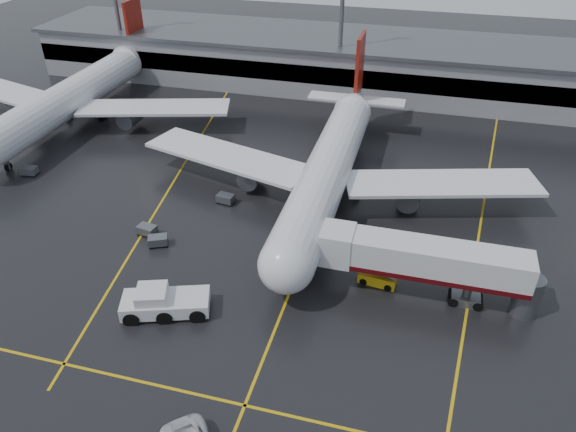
# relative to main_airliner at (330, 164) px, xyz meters

# --- Properties ---
(ground) EXTENTS (220.00, 220.00, 0.00)m
(ground) POSITION_rel_main_airliner_xyz_m (0.00, -9.70, -4.21)
(ground) COLOR black
(ground) RESTS_ON ground
(apron_line_centre) EXTENTS (0.25, 90.00, 0.02)m
(apron_line_centre) POSITION_rel_main_airliner_xyz_m (0.00, -9.70, -4.20)
(apron_line_centre) COLOR gold
(apron_line_centre) RESTS_ON ground
(apron_line_stop) EXTENTS (60.00, 0.25, 0.02)m
(apron_line_stop) POSITION_rel_main_airliner_xyz_m (0.00, -31.70, -4.20)
(apron_line_stop) COLOR gold
(apron_line_stop) RESTS_ON ground
(apron_line_left) EXTENTS (9.99, 69.35, 0.02)m
(apron_line_left) POSITION_rel_main_airliner_xyz_m (-20.00, 0.30, -4.20)
(apron_line_left) COLOR gold
(apron_line_left) RESTS_ON ground
(apron_line_right) EXTENTS (7.57, 69.64, 0.02)m
(apron_line_right) POSITION_rel_main_airliner_xyz_m (18.00, 0.30, -4.20)
(apron_line_right) COLOR gold
(apron_line_right) RESTS_ON ground
(terminal) EXTENTS (122.00, 19.00, 8.60)m
(terminal) POSITION_rel_main_airliner_xyz_m (0.00, 38.23, 0.11)
(terminal) COLOR gray
(terminal) RESTS_ON ground
(light_mast_mid) EXTENTS (3.00, 1.20, 25.45)m
(light_mast_mid) POSITION_rel_main_airliner_xyz_m (-5.00, 32.30, 10.27)
(light_mast_mid) COLOR #595B60
(light_mast_mid) RESTS_ON ground
(main_airliner) EXTENTS (48.80, 45.60, 14.10)m
(main_airliner) POSITION_rel_main_airliner_xyz_m (0.00, 0.00, 0.00)
(main_airliner) COLOR silver
(main_airliner) RESTS_ON ground
(second_airliner) EXTENTS (48.80, 45.60, 14.10)m
(second_airliner) POSITION_rel_main_airliner_xyz_m (-42.00, 12.00, 0.00)
(second_airliner) COLOR silver
(second_airliner) RESTS_ON ground
(jet_bridge) EXTENTS (19.90, 3.40, 6.05)m
(jet_bridge) POSITION_rel_main_airliner_xyz_m (11.87, -15.70, -0.28)
(jet_bridge) COLOR silver
(jet_bridge) RESTS_ON ground
(pushback_tractor) EXTENTS (8.35, 5.48, 2.77)m
(pushback_tractor) POSITION_rel_main_airliner_xyz_m (-10.29, -23.98, -3.11)
(pushback_tractor) COLOR silver
(pushback_tractor) RESTS_ON ground
(belt_loader) EXTENTS (3.78, 2.08, 2.29)m
(belt_loader) POSITION_rel_main_airliner_xyz_m (7.81, -14.94, -3.64)
(belt_loader) COLOR gold
(belt_loader) RESTS_ON ground
(baggage_cart_a) EXTENTS (2.36, 2.03, 1.12)m
(baggage_cart_a) POSITION_rel_main_airliner_xyz_m (-15.40, -14.85, -3.58)
(baggage_cart_a) COLOR #595B60
(baggage_cart_a) RESTS_ON ground
(baggage_cart_b) EXTENTS (2.18, 1.59, 1.12)m
(baggage_cart_b) POSITION_rel_main_airliner_xyz_m (-17.42, -13.36, -3.58)
(baggage_cart_b) COLOR #595B60
(baggage_cart_b) RESTS_ON ground
(baggage_cart_c) EXTENTS (2.16, 1.57, 1.12)m
(baggage_cart_c) POSITION_rel_main_airliner_xyz_m (-11.48, -5.00, -3.58)
(baggage_cart_c) COLOR #595B60
(baggage_cart_c) RESTS_ON ground
(baggage_cart_d) EXTENTS (2.26, 1.76, 1.12)m
(baggage_cart_d) POSITION_rel_main_airliner_xyz_m (-46.50, 0.68, -3.58)
(baggage_cart_d) COLOR #595B60
(baggage_cart_d) RESTS_ON ground
(baggage_cart_e) EXTENTS (2.16, 1.55, 1.12)m
(baggage_cart_e) POSITION_rel_main_airliner_xyz_m (-38.44, -5.13, -3.58)
(baggage_cart_e) COLOR #595B60
(baggage_cart_e) RESTS_ON ground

